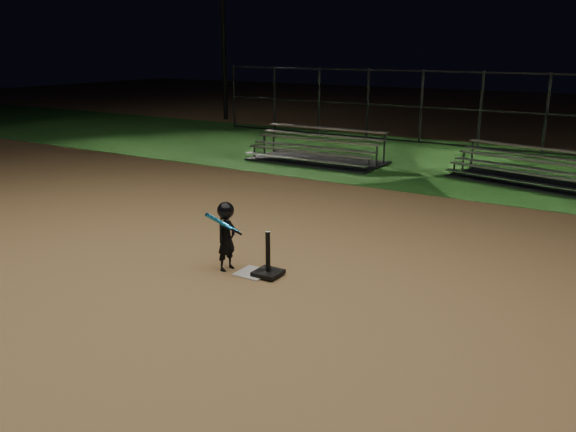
% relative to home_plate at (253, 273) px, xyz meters
% --- Properties ---
extents(ground, '(80.00, 80.00, 0.00)m').
position_rel_home_plate_xyz_m(ground, '(0.00, 0.00, -0.01)').
color(ground, '#A27A49').
rests_on(ground, ground).
extents(grass_strip, '(60.00, 8.00, 0.01)m').
position_rel_home_plate_xyz_m(grass_strip, '(0.00, 10.00, -0.01)').
color(grass_strip, '#22581C').
rests_on(grass_strip, ground).
extents(home_plate, '(0.45, 0.45, 0.02)m').
position_rel_home_plate_xyz_m(home_plate, '(0.00, 0.00, 0.00)').
color(home_plate, beige).
rests_on(home_plate, ground).
extents(batting_tee, '(0.38, 0.38, 0.67)m').
position_rel_home_plate_xyz_m(batting_tee, '(0.24, 0.04, 0.13)').
color(batting_tee, black).
rests_on(batting_tee, home_plate).
extents(child_batter, '(0.40, 0.60, 1.06)m').
position_rel_home_plate_xyz_m(child_batter, '(-0.44, -0.05, 0.55)').
color(child_batter, black).
rests_on(child_batter, ground).
extents(bleacher_left, '(3.87, 1.89, 0.95)m').
position_rel_home_plate_xyz_m(bleacher_left, '(-3.38, 8.10, 0.18)').
color(bleacher_left, silver).
rests_on(bleacher_left, ground).
extents(bleacher_right, '(3.69, 2.37, 0.84)m').
position_rel_home_plate_xyz_m(bleacher_right, '(2.25, 8.47, 0.16)').
color(bleacher_right, '#ABACB0').
rests_on(bleacher_right, ground).
extents(backstop_fence, '(20.08, 0.08, 2.50)m').
position_rel_home_plate_xyz_m(backstop_fence, '(0.00, 13.00, 1.24)').
color(backstop_fence, '#38383D').
rests_on(backstop_fence, ground).
extents(light_pole_left, '(0.90, 0.53, 8.30)m').
position_rel_home_plate_xyz_m(light_pole_left, '(-12.00, 14.94, 4.93)').
color(light_pole_left, '#2D2D30').
rests_on(light_pole_left, ground).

